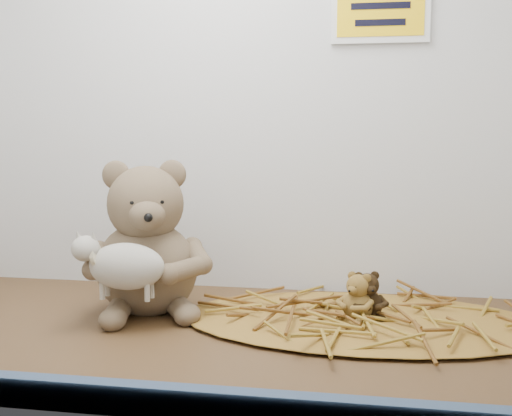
% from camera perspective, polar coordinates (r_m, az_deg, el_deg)
% --- Properties ---
extents(alcove_shell, '(1.20, 0.60, 0.90)m').
position_cam_1_polar(alcove_shell, '(1.09, -5.30, 13.63)').
color(alcove_shell, '#3F2B16').
rests_on(alcove_shell, ground).
extents(front_rail, '(1.19, 0.02, 0.04)m').
position_cam_1_polar(front_rail, '(0.79, -12.29, -16.09)').
color(front_rail, '#3C5173').
rests_on(front_rail, shelf_floor).
extents(straw_bed, '(0.61, 0.36, 0.01)m').
position_cam_1_polar(straw_bed, '(1.11, 9.41, -9.81)').
color(straw_bed, olive).
rests_on(straw_bed, shelf_floor).
extents(main_teddy, '(0.29, 0.30, 0.27)m').
position_cam_1_polar(main_teddy, '(1.15, -9.75, -2.55)').
color(main_teddy, '#746247').
rests_on(main_teddy, shelf_floor).
extents(toy_lamb, '(0.17, 0.10, 0.11)m').
position_cam_1_polar(toy_lamb, '(1.06, -11.45, -5.11)').
color(toy_lamb, beige).
rests_on(toy_lamb, main_teddy).
extents(mini_teddy_tan, '(0.09, 0.09, 0.08)m').
position_cam_1_polar(mini_teddy_tan, '(1.09, 9.09, -7.59)').
color(mini_teddy_tan, olive).
rests_on(mini_teddy_tan, straw_bed).
extents(mini_teddy_brown, '(0.08, 0.09, 0.08)m').
position_cam_1_polar(mini_teddy_brown, '(1.10, 9.82, -7.47)').
color(mini_teddy_brown, black).
rests_on(mini_teddy_brown, straw_bed).
extents(wall_sign, '(0.16, 0.01, 0.11)m').
position_cam_1_polar(wall_sign, '(1.27, 11.01, 17.19)').
color(wall_sign, '#E6B40B').
rests_on(wall_sign, back_wall).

